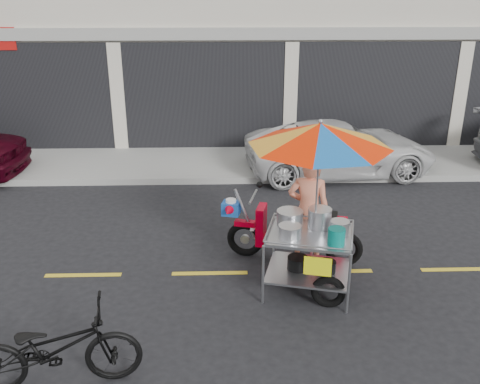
{
  "coord_description": "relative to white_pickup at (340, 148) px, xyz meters",
  "views": [
    {
      "loc": [
        -1.74,
        -7.43,
        4.33
      ],
      "look_at": [
        -1.5,
        0.6,
        1.15
      ],
      "focal_mm": 40.0,
      "sensor_mm": 36.0,
      "label": 1
    }
  ],
  "objects": [
    {
      "name": "ground",
      "position": [
        -1.0,
        -4.7,
        -0.62
      ],
      "size": [
        90.0,
        90.0,
        0.0
      ],
      "primitive_type": "plane",
      "color": "black"
    },
    {
      "name": "sidewalk",
      "position": [
        -1.0,
        0.8,
        -0.55
      ],
      "size": [
        45.0,
        3.0,
        0.15
      ],
      "primitive_type": "cube",
      "color": "gray",
      "rests_on": "ground"
    },
    {
      "name": "centerline",
      "position": [
        -1.0,
        -4.7,
        -0.62
      ],
      "size": [
        42.0,
        0.1,
        0.01
      ],
      "primitive_type": "cube",
      "color": "gold",
      "rests_on": "ground"
    },
    {
      "name": "white_pickup",
      "position": [
        0.0,
        0.0,
        0.0
      ],
      "size": [
        4.67,
        2.51,
        1.25
      ],
      "primitive_type": "imported",
      "rotation": [
        0.0,
        0.0,
        1.67
      ],
      "color": "silver",
      "rests_on": "ground"
    },
    {
      "name": "near_bicycle",
      "position": [
        -4.67,
        -7.16,
        -0.12
      ],
      "size": [
        1.99,
        0.94,
        1.01
      ],
      "primitive_type": "imported",
      "rotation": [
        0.0,
        0.0,
        1.72
      ],
      "color": "black",
      "rests_on": "ground"
    },
    {
      "name": "food_vendor_rig",
      "position": [
        -1.47,
        -4.87,
        1.02
      ],
      "size": [
        2.58,
        2.5,
        2.61
      ],
      "rotation": [
        0.0,
        0.0,
        -0.24
      ],
      "color": "black",
      "rests_on": "ground"
    }
  ]
}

